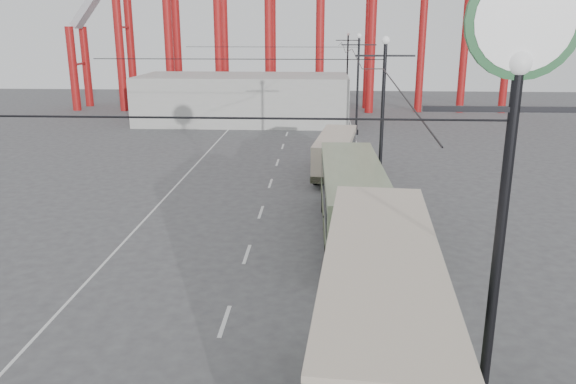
# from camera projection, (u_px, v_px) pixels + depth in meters

# --- Properties ---
(road_markings) EXTENTS (12.52, 120.00, 0.01)m
(road_markings) POSITION_uv_depth(u_px,v_px,m) (269.00, 193.00, 34.35)
(road_markings) COLOR silver
(road_markings) RESTS_ON ground
(lamp_post_near) EXTENTS (3.20, 0.44, 10.80)m
(lamp_post_near) POSITION_uv_depth(u_px,v_px,m) (511.00, 134.00, 10.03)
(lamp_post_near) COLOR black
(lamp_post_near) RESTS_ON ground
(lamp_post_mid) EXTENTS (3.20, 0.44, 9.32)m
(lamp_post_mid) POSITION_uv_depth(u_px,v_px,m) (382.00, 123.00, 31.05)
(lamp_post_mid) COLOR black
(lamp_post_mid) RESTS_ON ground
(lamp_post_far) EXTENTS (3.20, 0.44, 9.32)m
(lamp_post_far) POSITION_uv_depth(u_px,v_px,m) (358.00, 85.00, 52.15)
(lamp_post_far) COLOR black
(lamp_post_far) RESTS_ON ground
(lamp_post_distant) EXTENTS (3.20, 0.44, 9.32)m
(lamp_post_distant) POSITION_uv_depth(u_px,v_px,m) (347.00, 69.00, 73.24)
(lamp_post_distant) COLOR black
(lamp_post_distant) RESTS_ON ground
(fairground_shed) EXTENTS (22.00, 10.00, 5.00)m
(fairground_shed) POSITION_uv_depth(u_px,v_px,m) (244.00, 99.00, 60.11)
(fairground_shed) COLOR #ABAAA5
(fairground_shed) RESTS_ON ground
(double_decker_bus) EXTENTS (3.17, 9.79, 5.17)m
(double_decker_bus) POSITION_uv_depth(u_px,v_px,m) (378.00, 342.00, 12.61)
(double_decker_bus) COLOR #333B1F
(double_decker_bus) RESTS_ON ground
(single_decker_green) EXTENTS (3.00, 12.16, 3.43)m
(single_decker_green) POSITION_uv_depth(u_px,v_px,m) (352.00, 198.00, 26.75)
(single_decker_green) COLOR gray
(single_decker_green) RESTS_ON ground
(single_decker_cream) EXTENTS (3.30, 9.07, 2.76)m
(single_decker_cream) POSITION_uv_depth(u_px,v_px,m) (336.00, 152.00, 38.38)
(single_decker_cream) COLOR beige
(single_decker_cream) RESTS_ON ground
(pedestrian) EXTENTS (0.76, 0.58, 1.87)m
(pedestrian) POSITION_uv_depth(u_px,v_px,m) (330.00, 223.00, 26.30)
(pedestrian) COLOR black
(pedestrian) RESTS_ON ground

